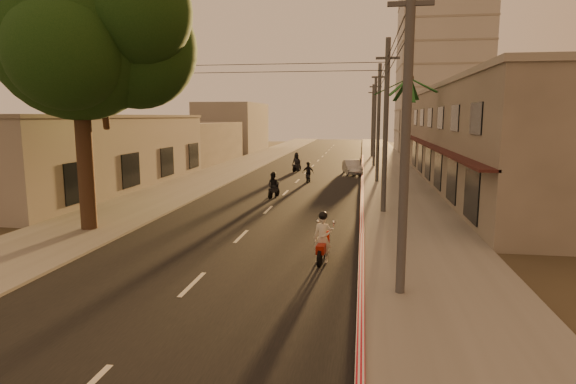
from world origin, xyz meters
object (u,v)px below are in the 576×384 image
at_px(scooter_red, 323,240).
at_px(scooter_far_a, 297,163).
at_px(broadleaf_tree, 87,36).
at_px(scooter_mid_b, 308,173).
at_px(palm_tree, 409,85).
at_px(parked_car, 352,167).
at_px(scooter_mid_a, 274,186).

bearing_deg(scooter_red, scooter_far_a, 105.06).
xyz_separation_m(broadleaf_tree, scooter_red, (10.35, -3.22, -7.67)).
bearing_deg(scooter_mid_b, broadleaf_tree, -113.90).
xyz_separation_m(scooter_red, scooter_far_a, (-4.72, 27.69, 0.01)).
xyz_separation_m(palm_tree, scooter_far_a, (-8.97, 10.61, -6.33)).
distance_m(broadleaf_tree, scooter_far_a, 26.25).
bearing_deg(parked_car, broadleaf_tree, -125.19).
bearing_deg(scooter_far_a, scooter_mid_a, -72.68).
relative_size(scooter_mid_a, scooter_far_a, 0.94).
relative_size(scooter_red, scooter_mid_a, 1.11).
height_order(broadleaf_tree, scooter_red, broadleaf_tree).
bearing_deg(parked_car, scooter_far_a, 155.84).
bearing_deg(scooter_far_a, palm_tree, -34.58).
relative_size(broadleaf_tree, scooter_mid_a, 7.18).
height_order(scooter_red, scooter_mid_b, scooter_red).
bearing_deg(broadleaf_tree, scooter_red, -17.28).
height_order(scooter_mid_a, scooter_mid_b, scooter_mid_a).
distance_m(palm_tree, parked_car, 12.01).
relative_size(scooter_red, scooter_far_a, 1.04).
bearing_deg(scooter_mid_a, broadleaf_tree, -110.45).
bearing_deg(parked_car, scooter_mid_a, -119.26).
height_order(scooter_mid_a, parked_car, scooter_mid_a).
xyz_separation_m(palm_tree, scooter_mid_b, (-7.11, 3.60, -6.43)).
relative_size(palm_tree, scooter_mid_a, 4.87).
relative_size(broadleaf_tree, scooter_mid_b, 7.40).
height_order(scooter_mid_a, scooter_far_a, scooter_far_a).
height_order(broadleaf_tree, palm_tree, broadleaf_tree).
relative_size(broadleaf_tree, parked_car, 3.05).
bearing_deg(broadleaf_tree, palm_tree, 43.48).
bearing_deg(broadleaf_tree, scooter_far_a, 77.02).
distance_m(scooter_red, scooter_mid_a, 13.69).
bearing_deg(palm_tree, broadleaf_tree, -136.52).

